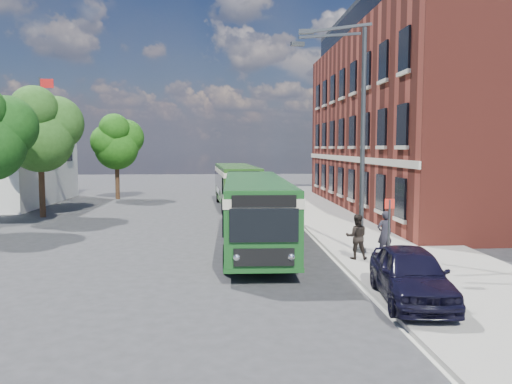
{
  "coord_description": "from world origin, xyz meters",
  "views": [
    {
      "loc": [
        -0.29,
        -21.5,
        4.35
      ],
      "look_at": [
        1.25,
        2.47,
        2.2
      ],
      "focal_mm": 35.0,
      "sensor_mm": 36.0,
      "label": 1
    }
  ],
  "objects": [
    {
      "name": "tree_right",
      "position": [
        -9.21,
        21.01,
        4.83
      ],
      "size": [
        4.22,
        4.01,
        7.13
      ],
      "color": "#372514",
      "rests_on": "ground"
    },
    {
      "name": "street_lamp",
      "position": [
        4.84,
        -2.0,
        4.79
      ],
      "size": [
        2.96,
        2.38,
        9.0
      ],
      "color": "#3E4143",
      "rests_on": "ground"
    },
    {
      "name": "bus_rear",
      "position": [
        0.6,
        15.15,
        1.83
      ],
      "size": [
        3.28,
        11.83,
        3.02
      ],
      "color": "#245119",
      "rests_on": "ground"
    },
    {
      "name": "tree_mid",
      "position": [
        -11.57,
        10.2,
        5.46
      ],
      "size": [
        4.77,
        4.53,
        8.05
      ],
      "color": "#372514",
      "rests_on": "ground"
    },
    {
      "name": "pedestrian_a",
      "position": [
        5.89,
        -2.86,
        1.03
      ],
      "size": [
        0.73,
        0.57,
        1.77
      ],
      "primitive_type": "imported",
      "rotation": [
        0.0,
        0.0,
        3.4
      ],
      "color": "black",
      "rests_on": "pavement"
    },
    {
      "name": "ground",
      "position": [
        0.0,
        0.0,
        0.0
      ],
      "size": [
        120.0,
        120.0,
        0.0
      ],
      "primitive_type": "plane",
      "color": "#2C2C2F",
      "rests_on": "ground"
    },
    {
      "name": "brick_office",
      "position": [
        14.0,
        12.0,
        6.97
      ],
      "size": [
        12.1,
        26.0,
        14.2
      ],
      "color": "maroon",
      "rests_on": "ground"
    },
    {
      "name": "pedestrian_b",
      "position": [
        4.69,
        -3.23,
        1.0
      ],
      "size": [
        0.92,
        0.77,
        1.7
      ],
      "primitive_type": "imported",
      "rotation": [
        0.0,
        0.0,
        2.98
      ],
      "color": "black",
      "rests_on": "pavement"
    },
    {
      "name": "flagpole",
      "position": [
        -12.45,
        13.0,
        4.94
      ],
      "size": [
        0.95,
        0.1,
        9.0
      ],
      "color": "#3E4143",
      "rests_on": "ground"
    },
    {
      "name": "parked_car",
      "position": [
        4.8,
        -8.42,
        0.9
      ],
      "size": [
        2.27,
        4.55,
        1.49
      ],
      "primitive_type": "imported",
      "rotation": [
        0.0,
        0.0,
        -0.12
      ],
      "color": "black",
      "rests_on": "pavement"
    },
    {
      "name": "pavement",
      "position": [
        7.0,
        8.0,
        0.07
      ],
      "size": [
        6.0,
        48.0,
        0.15
      ],
      "primitive_type": "cube",
      "color": "#99968B",
      "rests_on": "ground"
    },
    {
      "name": "bus_front",
      "position": [
        1.04,
        -0.13,
        1.83
      ],
      "size": [
        2.82,
        12.57,
        3.02
      ],
      "color": "#174C1B",
      "rests_on": "ground"
    },
    {
      "name": "bus_stop_sign",
      "position": [
        5.6,
        -4.2,
        1.51
      ],
      "size": [
        0.35,
        0.08,
        2.52
      ],
      "color": "#3E4143",
      "rests_on": "ground"
    },
    {
      "name": "kerb_line",
      "position": [
        3.95,
        8.0,
        0.01
      ],
      "size": [
        0.12,
        48.0,
        0.01
      ],
      "primitive_type": "cube",
      "color": "beige",
      "rests_on": "ground"
    }
  ]
}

